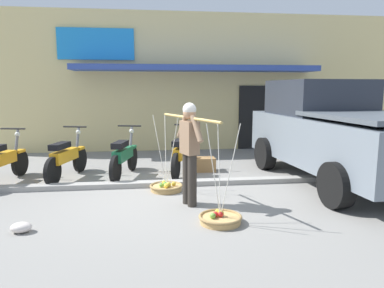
{
  "coord_description": "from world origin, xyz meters",
  "views": [
    {
      "loc": [
        -0.24,
        -6.26,
        1.92
      ],
      "look_at": [
        0.62,
        0.6,
        0.85
      ],
      "focal_mm": 33.73,
      "sensor_mm": 36.0,
      "label": 1
    }
  ],
  "objects_px": {
    "fruit_basket_right_side": "(166,187)",
    "motorcycle_third_in_row": "(124,156)",
    "parked_truck": "(334,132)",
    "fruit_vendor": "(190,147)",
    "wooden_crate": "(205,164)",
    "motorcycle_second_in_row": "(66,158)",
    "plastic_litter_bag": "(21,227)",
    "motorcycle_end_of_row": "(182,154)",
    "motorcycle_nearest_shop": "(2,162)",
    "fruit_basket_left_side": "(220,218)"
  },
  "relations": [
    {
      "from": "motorcycle_nearest_shop",
      "to": "motorcycle_second_in_row",
      "type": "bearing_deg",
      "value": 11.25
    },
    {
      "from": "fruit_basket_right_side",
      "to": "motorcycle_second_in_row",
      "type": "height_order",
      "value": "fruit_basket_right_side"
    },
    {
      "from": "motorcycle_second_in_row",
      "to": "plastic_litter_bag",
      "type": "distance_m",
      "value": 2.97
    },
    {
      "from": "fruit_basket_left_side",
      "to": "plastic_litter_bag",
      "type": "bearing_deg",
      "value": 179.99
    },
    {
      "from": "fruit_basket_left_side",
      "to": "fruit_basket_right_side",
      "type": "relative_size",
      "value": 1.0
    },
    {
      "from": "motorcycle_end_of_row",
      "to": "motorcycle_nearest_shop",
      "type": "bearing_deg",
      "value": -174.17
    },
    {
      "from": "motorcycle_end_of_row",
      "to": "plastic_litter_bag",
      "type": "xyz_separation_m",
      "value": [
        -2.47,
        -3.08,
        -0.38
      ]
    },
    {
      "from": "plastic_litter_bag",
      "to": "fruit_vendor",
      "type": "bearing_deg",
      "value": 20.16
    },
    {
      "from": "fruit_vendor",
      "to": "parked_truck",
      "type": "height_order",
      "value": "parked_truck"
    },
    {
      "from": "motorcycle_nearest_shop",
      "to": "motorcycle_second_in_row",
      "type": "height_order",
      "value": "same"
    },
    {
      "from": "motorcycle_second_in_row",
      "to": "motorcycle_end_of_row",
      "type": "height_order",
      "value": "same"
    },
    {
      "from": "motorcycle_nearest_shop",
      "to": "motorcycle_third_in_row",
      "type": "distance_m",
      "value": 2.43
    },
    {
      "from": "motorcycle_nearest_shop",
      "to": "wooden_crate",
      "type": "relative_size",
      "value": 4.09
    },
    {
      "from": "motorcycle_third_in_row",
      "to": "fruit_basket_right_side",
      "type": "bearing_deg",
      "value": -55.07
    },
    {
      "from": "wooden_crate",
      "to": "fruit_basket_right_side",
      "type": "bearing_deg",
      "value": -123.14
    },
    {
      "from": "motorcycle_end_of_row",
      "to": "parked_truck",
      "type": "relative_size",
      "value": 0.36
    },
    {
      "from": "fruit_basket_left_side",
      "to": "motorcycle_end_of_row",
      "type": "xyz_separation_m",
      "value": [
        -0.26,
        3.08,
        0.38
      ]
    },
    {
      "from": "motorcycle_end_of_row",
      "to": "wooden_crate",
      "type": "relative_size",
      "value": 4.0
    },
    {
      "from": "parked_truck",
      "to": "wooden_crate",
      "type": "relative_size",
      "value": 10.96
    },
    {
      "from": "motorcycle_nearest_shop",
      "to": "motorcycle_third_in_row",
      "type": "height_order",
      "value": "same"
    },
    {
      "from": "motorcycle_second_in_row",
      "to": "motorcycle_third_in_row",
      "type": "relative_size",
      "value": 1.0
    },
    {
      "from": "fruit_basket_left_side",
      "to": "parked_truck",
      "type": "xyz_separation_m",
      "value": [
        2.82,
        2.09,
        0.96
      ]
    },
    {
      "from": "plastic_litter_bag",
      "to": "motorcycle_nearest_shop",
      "type": "bearing_deg",
      "value": 114.3
    },
    {
      "from": "motorcycle_second_in_row",
      "to": "parked_truck",
      "type": "relative_size",
      "value": 0.37
    },
    {
      "from": "fruit_basket_right_side",
      "to": "motorcycle_third_in_row",
      "type": "distance_m",
      "value": 1.54
    },
    {
      "from": "wooden_crate",
      "to": "parked_truck",
      "type": "bearing_deg",
      "value": -25.67
    },
    {
      "from": "fruit_vendor",
      "to": "wooden_crate",
      "type": "relative_size",
      "value": 4.04
    },
    {
      "from": "motorcycle_third_in_row",
      "to": "plastic_litter_bag",
      "type": "bearing_deg",
      "value": -111.88
    },
    {
      "from": "fruit_basket_right_side",
      "to": "motorcycle_end_of_row",
      "type": "bearing_deg",
      "value": 72.43
    },
    {
      "from": "fruit_basket_right_side",
      "to": "wooden_crate",
      "type": "xyz_separation_m",
      "value": [
        1.0,
        1.53,
        0.08
      ]
    },
    {
      "from": "fruit_vendor",
      "to": "fruit_basket_right_side",
      "type": "relative_size",
      "value": 1.22
    },
    {
      "from": "fruit_basket_right_side",
      "to": "motorcycle_third_in_row",
      "type": "relative_size",
      "value": 0.81
    },
    {
      "from": "motorcycle_second_in_row",
      "to": "plastic_litter_bag",
      "type": "height_order",
      "value": "motorcycle_second_in_row"
    },
    {
      "from": "fruit_basket_left_side",
      "to": "wooden_crate",
      "type": "distance_m",
      "value": 3.3
    },
    {
      "from": "motorcycle_second_in_row",
      "to": "wooden_crate",
      "type": "bearing_deg",
      "value": 6.34
    },
    {
      "from": "motorcycle_second_in_row",
      "to": "motorcycle_third_in_row",
      "type": "xyz_separation_m",
      "value": [
        1.21,
        0.03,
        0.0
      ]
    },
    {
      "from": "fruit_basket_right_side",
      "to": "wooden_crate",
      "type": "relative_size",
      "value": 3.3
    },
    {
      "from": "fruit_basket_right_side",
      "to": "fruit_vendor",
      "type": "bearing_deg",
      "value": -68.76
    },
    {
      "from": "motorcycle_end_of_row",
      "to": "parked_truck",
      "type": "height_order",
      "value": "parked_truck"
    },
    {
      "from": "motorcycle_nearest_shop",
      "to": "motorcycle_end_of_row",
      "type": "distance_m",
      "value": 3.71
    },
    {
      "from": "motorcycle_nearest_shop",
      "to": "fruit_basket_left_side",
      "type": "bearing_deg",
      "value": -34.4
    },
    {
      "from": "parked_truck",
      "to": "fruit_vendor",
      "type": "bearing_deg",
      "value": -159.05
    },
    {
      "from": "fruit_basket_right_side",
      "to": "motorcycle_third_in_row",
      "type": "xyz_separation_m",
      "value": [
        -0.85,
        1.22,
        0.38
      ]
    },
    {
      "from": "motorcycle_third_in_row",
      "to": "parked_truck",
      "type": "bearing_deg",
      "value": -11.59
    },
    {
      "from": "motorcycle_end_of_row",
      "to": "plastic_litter_bag",
      "type": "height_order",
      "value": "motorcycle_end_of_row"
    },
    {
      "from": "motorcycle_third_in_row",
      "to": "motorcycle_second_in_row",
      "type": "bearing_deg",
      "value": -178.44
    },
    {
      "from": "fruit_basket_left_side",
      "to": "motorcycle_nearest_shop",
      "type": "bearing_deg",
      "value": 145.6
    },
    {
      "from": "fruit_basket_left_side",
      "to": "wooden_crate",
      "type": "relative_size",
      "value": 3.3
    },
    {
      "from": "fruit_vendor",
      "to": "motorcycle_end_of_row",
      "type": "xyz_separation_m",
      "value": [
        0.08,
        2.21,
        -0.53
      ]
    },
    {
      "from": "fruit_basket_left_side",
      "to": "motorcycle_nearest_shop",
      "type": "height_order",
      "value": "fruit_basket_left_side"
    }
  ]
}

